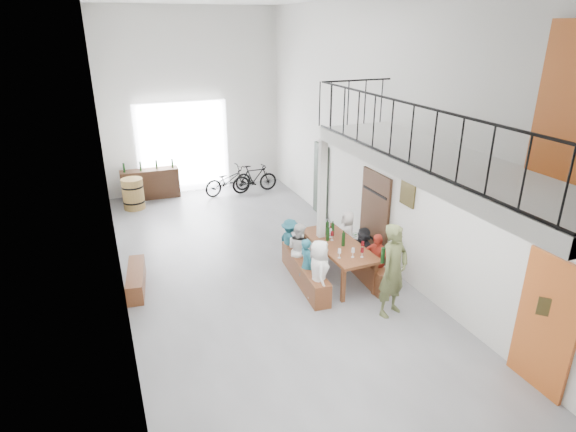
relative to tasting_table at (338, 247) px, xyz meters
name	(u,v)px	position (x,y,z in m)	size (l,w,h in m)	color
floor	(257,270)	(-1.48, 0.91, -0.71)	(12.00, 12.00, 0.00)	slate
room_walls	(253,106)	(-1.48, 0.91, 2.85)	(12.00, 12.00, 12.00)	silver
gateway_portal	(183,148)	(-1.88, 6.85, 0.69)	(2.80, 0.08, 2.80)	white
right_wall_decor	(420,208)	(1.22, -0.96, 1.04)	(0.07, 8.28, 5.07)	#B0501C
balcony	(440,167)	(0.50, -2.22, 2.26)	(1.52, 5.62, 4.00)	silver
tasting_table	(338,247)	(0.00, 0.00, 0.00)	(0.88, 2.08, 0.79)	brown
bench_inner	(305,272)	(-0.73, 0.04, -0.46)	(0.34, 2.13, 0.49)	brown
bench_wall	(360,262)	(0.54, 0.01, -0.46)	(0.28, 2.18, 0.50)	brown
tableware	(338,236)	(0.01, 0.06, 0.22)	(0.65, 1.43, 0.35)	black
side_bench	(136,279)	(-3.98, 1.11, -0.50)	(0.31, 1.44, 0.40)	brown
oak_barrel	(133,194)	(-3.58, 5.80, -0.26)	(0.61, 0.61, 0.90)	olive
serving_counter	(150,184)	(-3.00, 6.56, -0.26)	(1.71, 0.47, 0.90)	#392114
counter_bottles	(148,165)	(-3.00, 6.52, 0.33)	(1.47, 0.09, 0.28)	black
guest_left_a	(319,272)	(-0.76, -0.70, -0.07)	(0.63, 0.41, 1.28)	white
guest_left_b	(307,264)	(-0.79, -0.19, -0.15)	(0.40, 0.26, 1.11)	#24687A
guest_left_c	(299,249)	(-0.69, 0.43, -0.12)	(0.57, 0.45, 1.18)	white
guest_left_d	(290,242)	(-0.68, 0.97, -0.18)	(0.68, 0.39, 1.06)	#24687A
guest_right_a	(376,261)	(0.53, -0.64, -0.12)	(0.69, 0.29, 1.18)	#B22E1E
guest_right_b	(363,250)	(0.62, 0.04, -0.19)	(0.95, 0.30, 1.02)	black
guest_right_c	(347,235)	(0.65, 0.78, -0.15)	(0.54, 0.35, 1.11)	white
host_standing	(393,271)	(0.30, -1.57, 0.18)	(0.65, 0.42, 1.78)	#545B33
potted_plant	(349,238)	(0.97, 1.24, -0.49)	(0.39, 0.34, 0.43)	#1A4C1E
bicycle_near	(228,180)	(-0.70, 6.06, -0.28)	(0.57, 1.64, 0.86)	black
bicycle_far	(255,178)	(0.12, 5.91, -0.26)	(0.42, 1.47, 0.88)	black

